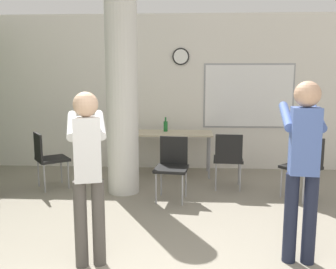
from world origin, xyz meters
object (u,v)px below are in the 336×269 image
object	(u,v)px
bottle_on_table	(166,126)
person_playing_front	(88,165)
person_playing_side	(303,158)
chair_table_right	(228,156)
chair_table_front	(172,163)
folding_table	(171,136)
chair_near_pillar	(48,156)
chair_mid_room	(306,164)

from	to	relation	value
bottle_on_table	person_playing_front	distance (m)	3.33
bottle_on_table	person_playing_side	bearing A→B (deg)	-65.38
chair_table_right	chair_table_front	bearing A→B (deg)	-149.64
person_playing_side	bottle_on_table	bearing A→B (deg)	114.62
folding_table	chair_near_pillar	world-z (taller)	chair_near_pillar
chair_near_pillar	chair_mid_room	bearing A→B (deg)	-5.01
chair_table_right	person_playing_side	xyz separation A→B (m)	(0.43, -2.20, 0.48)
chair_table_front	person_playing_side	distance (m)	2.18
folding_table	person_playing_side	xyz separation A→B (m)	(1.34, -3.02, 0.31)
chair_table_front	bottle_on_table	bearing A→B (deg)	97.13
bottle_on_table	person_playing_side	size ratio (longest dim) A/B	0.15
bottle_on_table	chair_table_front	size ratio (longest dim) A/B	0.29
chair_mid_room	person_playing_side	xyz separation A→B (m)	(-0.59, -1.77, 0.48)
person_playing_side	chair_table_right	bearing A→B (deg)	101.03
folding_table	chair_table_right	size ratio (longest dim) A/B	1.64
chair_table_front	chair_near_pillar	distance (m)	1.96
folding_table	chair_near_pillar	distance (m)	2.07
chair_near_pillar	person_playing_side	bearing A→B (deg)	-33.45
chair_near_pillar	person_playing_side	distance (m)	3.84
chair_table_right	person_playing_front	size ratio (longest dim) A/B	0.55
chair_mid_room	folding_table	bearing A→B (deg)	146.95
chair_near_pillar	chair_table_right	xyz separation A→B (m)	(2.75, 0.10, 0.00)
person_playing_front	chair_table_right	bearing A→B (deg)	57.43
bottle_on_table	folding_table	bearing A→B (deg)	-47.80
folding_table	chair_mid_room	size ratio (longest dim) A/B	1.64
chair_near_pillar	person_playing_front	xyz separation A→B (m)	(1.24, -2.26, 0.43)
folding_table	bottle_on_table	world-z (taller)	bottle_on_table
bottle_on_table	chair_table_right	world-z (taller)	bottle_on_table
person_playing_front	folding_table	bearing A→B (deg)	79.29
chair_table_front	person_playing_front	distance (m)	2.04
chair_table_right	person_playing_side	bearing A→B (deg)	-78.97
chair_mid_room	chair_table_right	distance (m)	1.11
chair_mid_room	person_playing_side	world-z (taller)	person_playing_side
folding_table	chair_mid_room	distance (m)	2.30
chair_table_front	folding_table	bearing A→B (deg)	93.40
folding_table	chair_table_right	world-z (taller)	chair_table_right
folding_table	person_playing_side	distance (m)	3.32
chair_near_pillar	person_playing_side	world-z (taller)	person_playing_side
folding_table	bottle_on_table	bearing A→B (deg)	132.20
folding_table	chair_table_front	world-z (taller)	chair_table_front
chair_near_pillar	folding_table	bearing A→B (deg)	26.59
person_playing_front	person_playing_side	xyz separation A→B (m)	(1.94, 0.16, 0.05)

